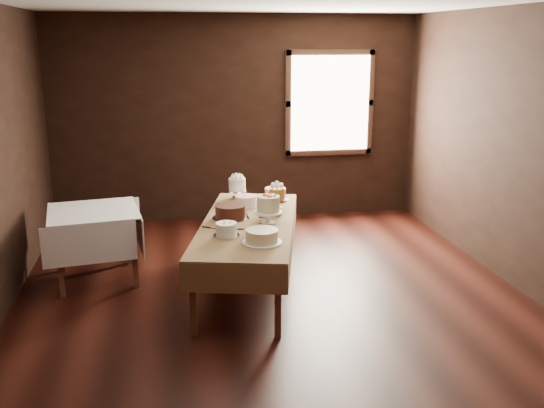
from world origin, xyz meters
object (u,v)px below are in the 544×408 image
Objects in this scene: display_table at (248,227)px; cake_cream at (262,237)px; cake_meringue at (237,189)px; cake_caramel at (277,200)px; cake_server_a at (251,229)px; cake_server_c at (246,214)px; cake_lattice at (246,202)px; cake_flowers at (268,211)px; cake_speckled at (275,195)px; cake_chocolate at (230,212)px; flower_vase at (277,209)px; side_table at (94,219)px; cake_server_e at (217,229)px; cake_swirl at (226,230)px; cake_server_b at (272,234)px; cake_server_d at (273,215)px.

display_table is 0.66m from cake_cream.
cake_meringue is 0.65m from cake_caramel.
cake_meringue reaches higher than cake_cream.
cake_server_a and cake_server_c have the same top height.
cake_meringue is 0.37m from cake_lattice.
cake_flowers is 1.31× the size of cake_server_c.
cake_chocolate is (-0.58, -0.64, 0.00)m from cake_speckled.
flower_vase reaches higher than cake_lattice.
side_table is 4.13× the size of cake_caramel.
cake_cream is at bearing -86.69° from display_table.
side_table is at bearing -172.26° from cake_speckled.
cake_server_a is at bearing -94.09° from cake_lattice.
cake_server_a is 1.00× the size of cake_server_e.
cake_server_b is (0.42, -0.02, -0.06)m from cake_swirl.
cake_server_b is (0.17, -0.18, 0.00)m from cake_server_a.
cake_lattice is (0.06, 0.58, 0.10)m from display_table.
cake_cream is at bearing -178.65° from cake_server_c.
cake_server_c is at bearing 91.07° from cake_cream.
display_table is 0.46m from cake_server_b.
cake_caramel is 0.67× the size of cake_chocolate.
cake_swirl is 0.68× the size of cake_cream.
cake_server_a is 0.52m from cake_server_d.
flower_vase is at bearing 70.91° from cake_cream.
cake_server_c is 1.00× the size of cake_server_d.
cake_server_c is (-0.17, 0.35, -0.12)m from cake_flowers.
cake_meringue is 1.18m from cake_server_e.
cake_meringue is 1.38m from cake_swirl.
cake_swirl is (-0.26, -1.35, -0.05)m from cake_meringue.
cake_flowers reaches higher than cake_meringue.
display_table is 0.38m from cake_server_e.
cake_server_a and cake_server_b have the same top height.
cake_caramel reaches higher than cake_speckled.
cake_speckled is 1.12m from cake_server_a.
cake_server_a is at bearing -112.33° from cake_speckled.
cake_swirl is 1.12× the size of cake_server_c.
side_table is 4.26× the size of cake_server_d.
cake_caramel reaches higher than side_table.
flower_vase is at bearing 63.61° from cake_flowers.
flower_vase is at bearing -100.30° from cake_caramel.
side_table is at bearing -159.40° from cake_server_b.
cake_speckled and flower_vase have the same top height.
cake_server_e is at bearing -127.53° from cake_speckled.
side_table is 1.86m from cake_server_d.
cake_cream is at bearing -88.89° from cake_meringue.
flower_vase is at bearing 29.39° from display_table.
cake_server_d is at bearing -106.54° from cake_server_c.
cake_server_c is at bearing 115.97° from cake_flowers.
cake_speckled is 1.37m from cake_swirl.
cake_speckled is 1.24m from cake_server_b.
cake_speckled is at bearing -37.09° from cake_server_c.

